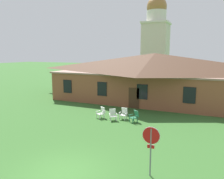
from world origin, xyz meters
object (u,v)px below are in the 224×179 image
object	(u,v)px
lawn_chair_by_porch	(101,112)
stop_sign	(151,142)
lawn_chair_near_door	(113,114)
lawn_chair_middle	(135,116)
lawn_chair_left_end	(124,113)

from	to	relation	value
lawn_chair_by_porch	stop_sign	bearing A→B (deg)	-49.88
lawn_chair_near_door	lawn_chair_middle	xyz separation A→B (m)	(1.81, 0.26, 0.00)
lawn_chair_by_porch	lawn_chair_near_door	size ratio (longest dim) A/B	1.00
stop_sign	lawn_chair_left_end	xyz separation A→B (m)	(-4.24, 7.74, -1.14)
lawn_chair_by_porch	lawn_chair_near_door	xyz separation A→B (m)	(1.16, -0.21, 0.00)
stop_sign	lawn_chair_by_porch	size ratio (longest dim) A/B	2.43
lawn_chair_near_door	lawn_chair_left_end	size ratio (longest dim) A/B	1.00
lawn_chair_left_end	lawn_chair_middle	size ratio (longest dim) A/B	1.00
stop_sign	lawn_chair_by_porch	world-z (taller)	stop_sign
stop_sign	lawn_chair_near_door	size ratio (longest dim) A/B	2.43
lawn_chair_by_porch	lawn_chair_near_door	bearing A→B (deg)	-10.06
lawn_chair_by_porch	lawn_chair_near_door	world-z (taller)	same
stop_sign	lawn_chair_by_porch	bearing A→B (deg)	130.12
lawn_chair_middle	lawn_chair_near_door	bearing A→B (deg)	-171.69
lawn_chair_left_end	lawn_chair_middle	bearing A→B (deg)	-21.27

